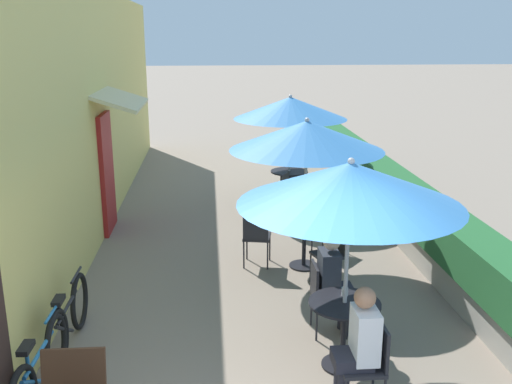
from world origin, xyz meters
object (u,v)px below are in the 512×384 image
cafe_chair_near_left (370,360)px  patio_umbrella_mid (307,136)px  patio_table_near (344,321)px  seated_patron_near_left (359,344)px  cafe_chair_near_right (323,293)px  patio_umbrella_far (290,108)px  cafe_chair_far_left (298,174)px  cafe_chair_mid_right (324,221)px  coffee_cup_near (345,292)px  bicycle_leaning (41,371)px  cafe_chair_mid_left (333,250)px  patio_umbrella_near (350,184)px  cafe_chair_far_right (279,191)px  bicycle_second (68,321)px  patio_table_mid (304,233)px  cafe_chair_mid_back (256,234)px  patio_table_far (289,181)px  seated_patron_near_right (333,279)px

cafe_chair_near_left → patio_umbrella_mid: size_ratio=0.38×
patio_table_near → seated_patron_near_left: (-0.04, -0.72, 0.15)m
cafe_chair_near_right → patio_umbrella_far: size_ratio=0.38×
patio_umbrella_mid → patio_table_near: bearing=-90.6°
patio_umbrella_mid → cafe_chair_far_left: bearing=82.7°
patio_umbrella_far → cafe_chair_mid_right: bearing=-85.2°
coffee_cup_near → bicycle_leaning: 3.11m
patio_table_near → coffee_cup_near: (0.03, 0.15, 0.26)m
coffee_cup_near → cafe_chair_mid_left: cafe_chair_mid_left is taller
patio_umbrella_near → seated_patron_near_left: (-0.04, -0.72, -1.33)m
cafe_chair_far_right → bicycle_second: 5.45m
seated_patron_near_left → bicycle_leaning: 2.99m
seated_patron_near_left → bicycle_second: size_ratio=0.73×
cafe_chair_mid_right → patio_umbrella_far: patio_umbrella_far is taller
cafe_chair_far_right → patio_table_near: bearing=-150.3°
patio_umbrella_mid → patio_umbrella_near: bearing=-90.6°
cafe_chair_mid_right → patio_umbrella_near: bearing=33.6°
patio_table_mid → cafe_chair_far_left: size_ratio=0.87×
bicycle_second → cafe_chair_far_right: bearing=58.5°
patio_umbrella_mid → cafe_chair_mid_back: bearing=174.9°
bicycle_leaning → cafe_chair_mid_right: bearing=49.3°
cafe_chair_far_right → patio_table_far: bearing=6.1°
patio_umbrella_far → bicycle_second: size_ratio=1.32×
patio_table_far → cafe_chair_near_right: bearing=-93.4°
coffee_cup_near → patio_umbrella_mid: size_ratio=0.04×
patio_umbrella_mid → cafe_chair_mid_left: 1.67m
patio_table_near → bicycle_leaning: bicycle_leaning is taller
patio_table_mid → cafe_chair_far_left: bearing=82.7°
patio_umbrella_near → cafe_chair_near_right: bearing=96.0°
patio_umbrella_mid → cafe_chair_mid_left: (0.30, -0.65, -1.50)m
bicycle_leaning → patio_umbrella_far: bearing=64.7°
cafe_chair_far_right → bicycle_leaning: cafe_chair_far_right is taller
coffee_cup_near → cafe_chair_far_right: size_ratio=0.10×
cafe_chair_near_left → cafe_chair_far_right: 5.88m
bicycle_second → seated_patron_near_left: bearing=-22.7°
cafe_chair_far_right → seated_patron_near_right: bearing=-149.7°
patio_table_mid → bicycle_second: 3.69m
cafe_chair_far_left → cafe_chair_far_right: bearing=6.1°
cafe_chair_mid_back → seated_patron_near_left: bearing=-68.2°
seated_patron_near_right → cafe_chair_mid_left: size_ratio=1.44×
bicycle_leaning → cafe_chair_near_right: bearing=23.4°
patio_table_mid → cafe_chair_mid_right: cafe_chair_mid_right is taller
cafe_chair_near_right → bicycle_second: 2.90m
patio_table_near → seated_patron_near_right: bearing=87.1°
cafe_chair_far_left → cafe_chair_mid_back: bearing=11.2°
patio_umbrella_mid → patio_table_far: (0.20, 3.12, -1.48)m
coffee_cup_near → patio_table_mid: coffee_cup_near is taller
cafe_chair_near_right → seated_patron_near_right: (0.11, -0.00, 0.17)m
cafe_chair_mid_back → patio_umbrella_far: patio_umbrella_far is taller
cafe_chair_mid_left → cafe_chair_mid_back: (-1.02, 0.72, 0.00)m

